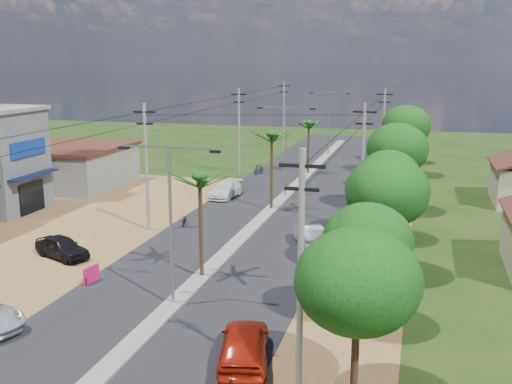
% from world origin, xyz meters
% --- Properties ---
extents(ground, '(160.00, 160.00, 0.00)m').
position_xyz_m(ground, '(0.00, 0.00, 0.00)').
color(ground, black).
rests_on(ground, ground).
extents(road, '(12.00, 110.00, 0.04)m').
position_xyz_m(road, '(0.00, 15.00, 0.02)').
color(road, black).
rests_on(road, ground).
extents(median, '(1.00, 90.00, 0.18)m').
position_xyz_m(median, '(0.00, 18.00, 0.09)').
color(median, '#605E56').
rests_on(median, ground).
extents(dirt_lot_west, '(18.00, 46.00, 0.04)m').
position_xyz_m(dirt_lot_west, '(-15.00, 8.00, 0.02)').
color(dirt_lot_west, brown).
rests_on(dirt_lot_west, ground).
extents(dirt_shoulder_east, '(5.00, 90.00, 0.03)m').
position_xyz_m(dirt_shoulder_east, '(8.50, 15.00, 0.01)').
color(dirt_shoulder_east, brown).
rests_on(dirt_shoulder_east, ground).
extents(low_shed, '(10.40, 10.40, 3.95)m').
position_xyz_m(low_shed, '(-21.00, 24.00, 1.97)').
color(low_shed, '#605E56').
rests_on(low_shed, ground).
extents(tree_east_a, '(4.40, 4.40, 6.37)m').
position_xyz_m(tree_east_a, '(9.50, -6.00, 4.49)').
color(tree_east_a, black).
rests_on(tree_east_a, ground).
extents(tree_east_b, '(4.00, 4.00, 5.83)m').
position_xyz_m(tree_east_b, '(9.30, 0.00, 4.11)').
color(tree_east_b, black).
rests_on(tree_east_b, ground).
extents(tree_east_c, '(4.60, 4.60, 6.83)m').
position_xyz_m(tree_east_c, '(9.70, 7.00, 4.86)').
color(tree_east_c, black).
rests_on(tree_east_c, ground).
extents(tree_east_d, '(4.20, 4.20, 6.13)m').
position_xyz_m(tree_east_d, '(9.40, 14.00, 4.34)').
color(tree_east_d, black).
rests_on(tree_east_d, ground).
extents(tree_east_e, '(4.80, 4.80, 7.14)m').
position_xyz_m(tree_east_e, '(9.60, 22.00, 5.09)').
color(tree_east_e, black).
rests_on(tree_east_e, ground).
extents(tree_east_f, '(3.80, 3.80, 5.52)m').
position_xyz_m(tree_east_f, '(9.20, 30.00, 3.89)').
color(tree_east_f, black).
rests_on(tree_east_f, ground).
extents(tree_east_g, '(5.00, 5.00, 7.38)m').
position_xyz_m(tree_east_g, '(9.80, 38.00, 5.24)').
color(tree_east_g, black).
rests_on(tree_east_g, ground).
extents(tree_east_h, '(4.40, 4.40, 6.52)m').
position_xyz_m(tree_east_h, '(9.50, 46.00, 4.64)').
color(tree_east_h, black).
rests_on(tree_east_h, ground).
extents(palm_median_near, '(2.00, 2.00, 6.15)m').
position_xyz_m(palm_median_near, '(0.00, 4.00, 5.54)').
color(palm_median_near, black).
rests_on(palm_median_near, ground).
extents(palm_median_mid, '(2.00, 2.00, 6.55)m').
position_xyz_m(palm_median_mid, '(0.00, 20.00, 5.90)').
color(palm_median_mid, black).
rests_on(palm_median_mid, ground).
extents(palm_median_far, '(2.00, 2.00, 5.85)m').
position_xyz_m(palm_median_far, '(0.00, 36.00, 5.26)').
color(palm_median_far, black).
rests_on(palm_median_far, ground).
extents(streetlight_near, '(5.10, 0.18, 8.00)m').
position_xyz_m(streetlight_near, '(0.00, 0.00, 4.79)').
color(streetlight_near, gray).
rests_on(streetlight_near, ground).
extents(streetlight_mid, '(5.10, 0.18, 8.00)m').
position_xyz_m(streetlight_mid, '(0.00, 25.00, 4.79)').
color(streetlight_mid, gray).
rests_on(streetlight_mid, ground).
extents(streetlight_far, '(5.10, 0.18, 8.00)m').
position_xyz_m(streetlight_far, '(0.00, 50.00, 4.79)').
color(streetlight_far, gray).
rests_on(streetlight_far, ground).
extents(utility_pole_w_b, '(1.60, 0.24, 9.00)m').
position_xyz_m(utility_pole_w_b, '(-7.00, 12.00, 4.76)').
color(utility_pole_w_b, '#605E56').
rests_on(utility_pole_w_b, ground).
extents(utility_pole_w_c, '(1.60, 0.24, 9.00)m').
position_xyz_m(utility_pole_w_c, '(-7.00, 34.00, 4.76)').
color(utility_pole_w_c, '#605E56').
rests_on(utility_pole_w_c, ground).
extents(utility_pole_w_d, '(1.60, 0.24, 9.00)m').
position_xyz_m(utility_pole_w_d, '(-7.00, 55.00, 4.76)').
color(utility_pole_w_d, '#605E56').
rests_on(utility_pole_w_d, ground).
extents(utility_pole_e_a, '(1.60, 0.24, 9.00)m').
position_xyz_m(utility_pole_e_a, '(7.50, -6.00, 4.76)').
color(utility_pole_e_a, '#605E56').
rests_on(utility_pole_e_a, ground).
extents(utility_pole_e_b, '(1.60, 0.24, 9.00)m').
position_xyz_m(utility_pole_e_b, '(7.50, 16.00, 4.76)').
color(utility_pole_e_b, '#605E56').
rests_on(utility_pole_e_b, ground).
extents(utility_pole_e_c, '(1.60, 0.24, 9.00)m').
position_xyz_m(utility_pole_e_c, '(7.50, 38.00, 4.76)').
color(utility_pole_e_c, '#605E56').
rests_on(utility_pole_e_c, ground).
extents(car_red_near, '(2.95, 5.08, 1.62)m').
position_xyz_m(car_red_near, '(5.00, -4.58, 0.81)').
color(car_red_near, maroon).
rests_on(car_red_near, ground).
extents(car_silver_mid, '(3.04, 4.36, 1.36)m').
position_xyz_m(car_silver_mid, '(4.62, 11.66, 0.68)').
color(car_silver_mid, '#A9ACB2').
rests_on(car_silver_mid, ground).
extents(car_white_far, '(2.16, 4.65, 1.31)m').
position_xyz_m(car_white_far, '(-5.00, 23.33, 0.66)').
color(car_white_far, silver).
rests_on(car_white_far, ground).
extents(car_parked_dark, '(4.30, 3.03, 1.36)m').
position_xyz_m(car_parked_dark, '(-9.45, 5.00, 0.68)').
color(car_parked_dark, black).
rests_on(car_parked_dark, ground).
extents(moto_rider_west_a, '(0.94, 1.65, 0.82)m').
position_xyz_m(moto_rider_west_a, '(-5.00, 13.83, 0.41)').
color(moto_rider_west_a, black).
rests_on(moto_rider_west_a, ground).
extents(moto_rider_west_b, '(1.02, 1.94, 1.12)m').
position_xyz_m(moto_rider_west_b, '(-5.00, 34.47, 0.56)').
color(moto_rider_west_b, black).
rests_on(moto_rider_west_b, ground).
extents(roadside_sign, '(0.31, 1.17, 0.98)m').
position_xyz_m(roadside_sign, '(-5.50, 1.69, 0.49)').
color(roadside_sign, '#BD114B').
rests_on(roadside_sign, ground).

